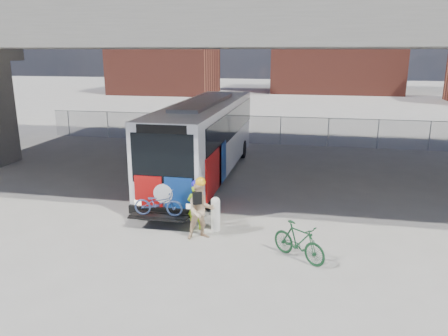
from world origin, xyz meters
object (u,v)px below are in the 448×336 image
(bus, at_px, (205,134))
(bollard, at_px, (216,213))
(cyclist_hivis, at_px, (196,206))
(cyclist_tan, at_px, (201,210))
(bike_parked, at_px, (299,242))

(bus, height_order, bollard, bus)
(cyclist_hivis, xyz_separation_m, cyclist_tan, (0.36, -0.72, 0.14))
(bus, distance_m, bike_parked, 9.38)
(bus, xyz_separation_m, cyclist_hivis, (1.23, -6.33, -1.28))
(cyclist_tan, bearing_deg, bike_parked, -42.53)
(bollard, relative_size, cyclist_tan, 0.58)
(bus, bearing_deg, bollard, -73.13)
(bollard, xyz_separation_m, bike_parked, (2.83, -1.61, -0.08))
(bus, xyz_separation_m, bollard, (1.92, -6.33, -1.47))
(bus, relative_size, bike_parked, 6.94)
(cyclist_tan, height_order, bike_parked, cyclist_tan)
(bollard, bearing_deg, bike_parked, -29.70)
(bollard, height_order, cyclist_hivis, cyclist_hivis)
(cyclist_tan, bearing_deg, bollard, 39.21)
(bollard, distance_m, cyclist_hivis, 0.71)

